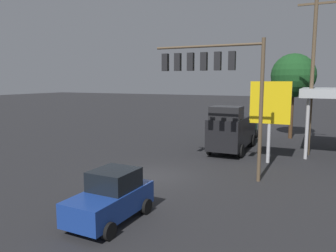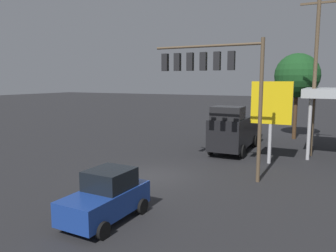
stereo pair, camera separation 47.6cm
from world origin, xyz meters
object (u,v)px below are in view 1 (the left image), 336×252
Objects in this scene: utility_pole at (312,73)px; price_sign at (270,106)px; street_tree at (293,76)px; traffic_signal_assembly at (213,72)px; hatchback_crossing at (111,197)px; delivery_truck at (232,129)px; pickup_parked at (242,128)px.

utility_pole is 4.73m from price_sign.
price_sign is 0.68× the size of street_tree.
utility_pole reaches higher than traffic_signal_assembly.
street_tree reaches higher than hatchback_crossing.
hatchback_crossing is at bearing 78.16° from street_tree.
traffic_signal_assembly is 1.11× the size of delivery_truck.
delivery_truck is at bearing 9.97° from utility_pole.
price_sign is at bearing 21.57° from pickup_parked.
traffic_signal_assembly is 0.67× the size of utility_pole.
pickup_parked is at bearing 179.50° from hatchback_crossing.
utility_pole reaches higher than pickup_parked.
hatchback_crossing is at bearing -5.26° from pickup_parked.
price_sign is 12.94m from hatchback_crossing.
price_sign is at bearing 57.09° from utility_pole.
hatchback_crossing is 0.49× the size of street_tree.
hatchback_crossing is (1.65, 7.56, -4.91)m from traffic_signal_assembly.
traffic_signal_assembly is at bearing 58.74° from utility_pole.
street_tree reaches higher than delivery_truck.
utility_pole is at bearing -121.26° from traffic_signal_assembly.
traffic_signal_assembly is at bearing 78.39° from street_tree.
hatchback_crossing is at bearing -4.72° from delivery_truck.
traffic_signal_assembly is 15.07m from street_tree.
price_sign is (2.29, 3.55, -2.12)m from utility_pole.
pickup_parked is (5.64, -3.82, -4.79)m from utility_pole.
hatchback_crossing is 0.73× the size of pickup_parked.
price_sign is at bearing 49.27° from delivery_truck.
utility_pole is 2.91× the size of hatchback_crossing.
street_tree is at bearing 170.05° from hatchback_crossing.
price_sign is (-2.51, -4.36, -2.08)m from traffic_signal_assembly.
street_tree is (-0.53, -10.40, 2.03)m from price_sign.
delivery_truck is at bearing 177.64° from hatchback_crossing.
traffic_signal_assembly reaches higher than pickup_parked.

